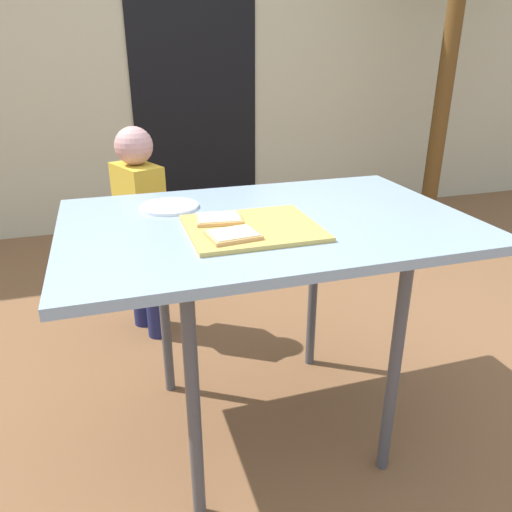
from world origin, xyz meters
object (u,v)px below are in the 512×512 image
(pizza_slice_far_left, at_px, (219,219))
(child_left, at_px, (141,222))
(pizza_slice_near_left, at_px, (233,235))
(cutting_board, at_px, (252,228))
(plate_white_left, at_px, (169,207))
(dining_table, at_px, (267,239))

(pizza_slice_far_left, distance_m, child_left, 0.85)
(pizza_slice_near_left, xyz_separation_m, child_left, (-0.18, 0.94, -0.25))
(cutting_board, distance_m, plate_white_left, 0.34)
(cutting_board, distance_m, child_left, 0.93)
(plate_white_left, bearing_deg, dining_table, -36.67)
(dining_table, xyz_separation_m, pizza_slice_far_left, (-0.15, -0.01, 0.08))
(dining_table, height_order, cutting_board, cutting_board)
(cutting_board, bearing_deg, plate_white_left, 124.93)
(dining_table, bearing_deg, cutting_board, -131.19)
(pizza_slice_far_left, xyz_separation_m, child_left, (-0.17, 0.80, -0.25))
(cutting_board, xyz_separation_m, child_left, (-0.25, 0.87, -0.24))
(pizza_slice_far_left, xyz_separation_m, pizza_slice_near_left, (0.01, -0.14, 0.00))
(dining_table, distance_m, pizza_slice_far_left, 0.17)
(pizza_slice_far_left, relative_size, pizza_slice_near_left, 1.00)
(pizza_slice_near_left, xyz_separation_m, plate_white_left, (-0.12, 0.35, -0.01))
(cutting_board, relative_size, pizza_slice_near_left, 2.55)
(plate_white_left, bearing_deg, pizza_slice_far_left, -61.44)
(pizza_slice_near_left, relative_size, child_left, 0.15)
(child_left, bearing_deg, pizza_slice_near_left, -79.22)
(pizza_slice_far_left, bearing_deg, pizza_slice_near_left, -87.78)
(cutting_board, relative_size, child_left, 0.38)
(cutting_board, height_order, pizza_slice_far_left, pizza_slice_far_left)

